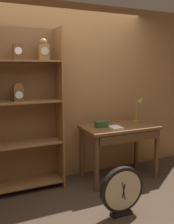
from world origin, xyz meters
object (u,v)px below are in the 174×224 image
Objects in this scene: workbench at (120,133)px; desk_lamp at (140,106)px; bookshelf at (3,111)px; open_repair_manual at (116,128)px; round_clock_large at (122,191)px; toolbox_small at (102,124)px.

desk_lamp is (0.42, 0.11, 0.37)m from workbench.
open_repair_manual is at bearing -12.61° from bookshelf.
round_clock_large is (-0.91, -0.97, -0.79)m from desk_lamp.
bookshelf reaches higher than round_clock_large.
round_clock_large is (1.14, -1.11, -0.84)m from bookshelf.
round_clock_large is at bearing -133.23° from desk_lamp.
desk_lamp is 0.73× the size of round_clock_large.
open_repair_manual is at bearing -146.36° from workbench.
round_clock_large is at bearing -119.66° from workbench.
round_clock_large is at bearing -103.04° from toolbox_small.
open_repair_manual is 0.38× the size of round_clock_large.
desk_lamp reaches higher than round_clock_large.
round_clock_large is at bearing -111.49° from open_repair_manual.
open_repair_manual is at bearing -160.33° from desk_lamp.
open_repair_manual is (0.15, -0.14, -0.03)m from toolbox_small.
open_repair_manual is at bearing 65.02° from round_clock_large.
workbench is at bearing 60.34° from round_clock_large.
workbench is at bearing -8.72° from bookshelf.
open_repair_manual is at bearing -44.33° from toolbox_small.
bookshelf is 3.80× the size of round_clock_large.
workbench is 0.20m from open_repair_manual.
open_repair_manual is (-0.13, -0.09, 0.12)m from workbench.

